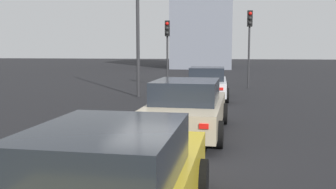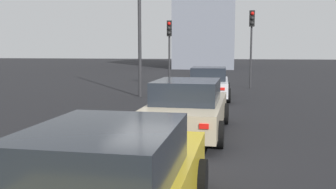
{
  "view_description": "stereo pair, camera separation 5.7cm",
  "coord_description": "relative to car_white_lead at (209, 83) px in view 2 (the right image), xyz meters",
  "views": [
    {
      "loc": [
        -8.0,
        -1.2,
        2.27
      ],
      "look_at": [
        -0.72,
        -0.02,
        1.38
      ],
      "focal_mm": 40.58,
      "sensor_mm": 36.0,
      "label": 1
    },
    {
      "loc": [
        -7.99,
        -1.25,
        2.27
      ],
      "look_at": [
        -0.72,
        -0.02,
        1.38
      ],
      "focal_mm": 40.58,
      "sensor_mm": 36.0,
      "label": 2
    }
  ],
  "objects": [
    {
      "name": "car_yellow_third",
      "position": [
        -13.37,
        0.31,
        -0.0
      ],
      "size": [
        4.6,
        2.03,
        1.44
      ],
      "rotation": [
        0.0,
        0.0,
        -0.02
      ],
      "color": "gold",
      "rests_on": "ground_plane"
    },
    {
      "name": "traffic_light_near_left",
      "position": [
        4.98,
        -2.1,
        2.48
      ],
      "size": [
        0.32,
        0.3,
        4.45
      ],
      "rotation": [
        0.0,
        0.0,
        3.24
      ],
      "color": "#2D2D30",
      "rests_on": "ground_plane"
    },
    {
      "name": "building_facade_left",
      "position": [
        31.47,
        2.21,
        7.63
      ],
      "size": [
        13.43,
        6.94,
        16.68
      ],
      "primitive_type": "cube",
      "color": "gray",
      "rests_on": "ground_plane"
    },
    {
      "name": "car_beige_second",
      "position": [
        -7.38,
        0.11,
        0.01
      ],
      "size": [
        4.71,
        2.15,
        1.46
      ],
      "rotation": [
        0.0,
        0.0,
        -0.03
      ],
      "color": "tan",
      "rests_on": "ground_plane"
    },
    {
      "name": "car_white_lead",
      "position": [
        0.0,
        0.0,
        0.0
      ],
      "size": [
        4.38,
        2.03,
        1.45
      ],
      "rotation": [
        0.0,
        0.0,
        0.02
      ],
      "color": "silver",
      "rests_on": "ground_plane"
    },
    {
      "name": "traffic_light_near_right",
      "position": [
        4.69,
        2.61,
        2.11
      ],
      "size": [
        0.32,
        0.3,
        3.91
      ],
      "rotation": [
        0.0,
        0.0,
        3.23
      ],
      "color": "#2D2D30",
      "rests_on": "ground_plane"
    },
    {
      "name": "ground_plane",
      "position": [
        -9.4,
        0.21,
        -0.81
      ],
      "size": [
        160.0,
        160.0,
        0.2
      ],
      "primitive_type": "cube",
      "color": "black"
    }
  ]
}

